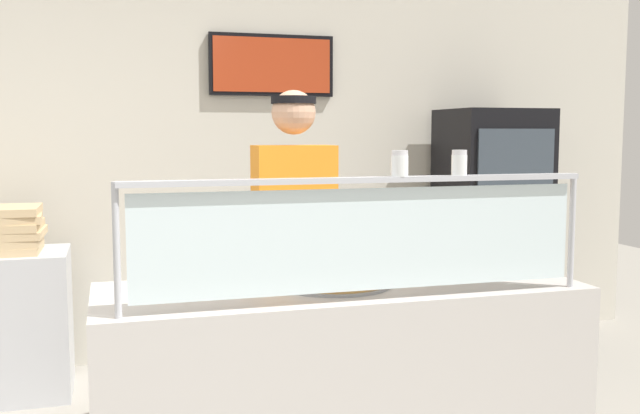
{
  "coord_description": "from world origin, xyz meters",
  "views": [
    {
      "loc": [
        0.08,
        -2.35,
        1.56
      ],
      "look_at": [
        0.89,
        0.37,
        1.26
      ],
      "focal_mm": 40.34,
      "sensor_mm": 36.0,
      "label": 1
    }
  ],
  "objects": [
    {
      "name": "serving_counter",
      "position": [
        0.96,
        0.34,
        0.47
      ],
      "size": [
        1.93,
        0.68,
        0.95
      ],
      "primitive_type": "cube",
      "color": "#BCB7B2",
      "rests_on": "ground"
    },
    {
      "name": "drink_fridge",
      "position": [
        2.7,
        2.2,
        0.86
      ],
      "size": [
        0.67,
        0.62,
        1.72
      ],
      "color": "black",
      "rests_on": "ground"
    },
    {
      "name": "pizza_server",
      "position": [
        0.9,
        0.34,
        0.99
      ],
      "size": [
        0.1,
        0.29,
        0.01
      ],
      "primitive_type": "cube",
      "rotation": [
        0.0,
        0.0,
        0.1
      ],
      "color": "#ADAFB7",
      "rests_on": "pizza_tray"
    },
    {
      "name": "pepper_flake_shaker",
      "position": [
        1.33,
        0.06,
        1.44
      ],
      "size": [
        0.06,
        0.06,
        0.09
      ],
      "color": "white",
      "rests_on": "sneeze_guard"
    },
    {
      "name": "pizza_box_stack",
      "position": [
        -0.51,
        2.16,
        1.0
      ],
      "size": [
        0.44,
        0.44,
        0.27
      ],
      "color": "tan",
      "rests_on": "prep_shelf"
    },
    {
      "name": "pizza_tray",
      "position": [
        0.94,
        0.36,
        0.97
      ],
      "size": [
        0.47,
        0.47,
        0.04
      ],
      "color": "#9EA0A8",
      "rests_on": "serving_counter"
    },
    {
      "name": "worker_figure",
      "position": [
        0.93,
        0.96,
        1.01
      ],
      "size": [
        0.41,
        0.5,
        1.76
      ],
      "color": "#23232D",
      "rests_on": "ground"
    },
    {
      "name": "sneeze_guard",
      "position": [
        0.96,
        0.06,
        1.24
      ],
      "size": [
        1.75,
        0.06,
        0.45
      ],
      "color": "#B2B5BC",
      "rests_on": "serving_counter"
    },
    {
      "name": "parmesan_shaker",
      "position": [
        1.09,
        0.06,
        1.44
      ],
      "size": [
        0.06,
        0.06,
        0.09
      ],
      "color": "white",
      "rests_on": "sneeze_guard"
    },
    {
      "name": "shop_rear_unit",
      "position": [
        0.97,
        2.65,
        1.36
      ],
      "size": [
        6.33,
        0.13,
        2.7
      ],
      "color": "beige",
      "rests_on": "ground"
    },
    {
      "name": "prep_shelf",
      "position": [
        -0.51,
        2.16,
        0.43
      ],
      "size": [
        0.7,
        0.55,
        0.86
      ],
      "primitive_type": "cube",
      "color": "#B7BABF",
      "rests_on": "ground"
    }
  ]
}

